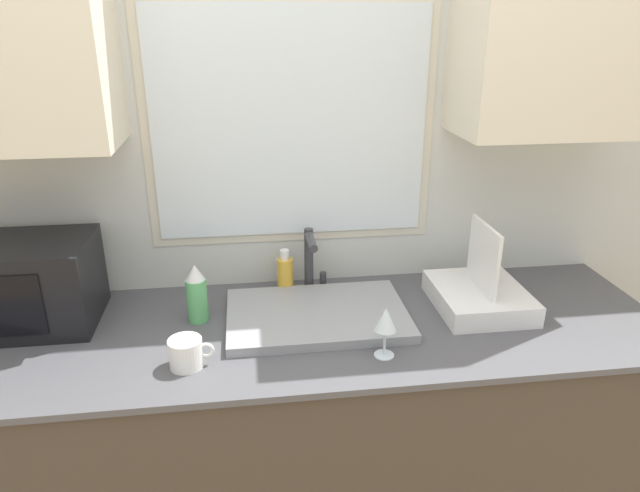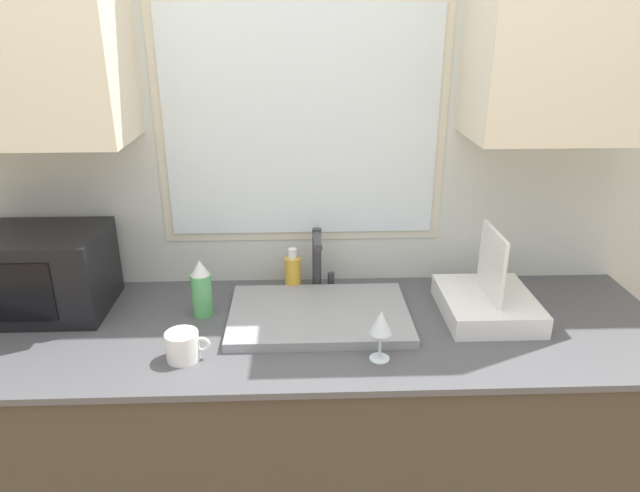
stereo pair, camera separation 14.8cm
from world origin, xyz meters
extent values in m
cube|color=#42382D|center=(0.00, 0.34, 0.46)|extent=(2.26, 0.67, 0.91)
cube|color=#4C4C51|center=(0.00, 0.34, 0.92)|extent=(2.29, 0.70, 0.02)
cube|color=silver|center=(0.00, 0.70, 1.30)|extent=(6.00, 0.06, 2.60)
cube|color=beige|center=(0.00, 0.67, 1.50)|extent=(0.97, 0.01, 0.81)
cube|color=silver|center=(0.00, 0.67, 1.50)|extent=(0.91, 0.01, 0.75)
cube|color=beige|center=(0.80, 0.51, 1.85)|extent=(0.58, 0.32, 0.73)
cube|color=gray|center=(0.05, 0.37, 0.95)|extent=(0.57, 0.39, 0.03)
cylinder|color=#333338|center=(0.05, 0.60, 1.05)|extent=(0.03, 0.03, 0.23)
cylinder|color=#333338|center=(0.05, 0.52, 1.14)|extent=(0.03, 0.14, 0.03)
cylinder|color=#333338|center=(0.10, 0.60, 0.96)|extent=(0.02, 0.02, 0.06)
cube|color=black|center=(-0.86, 0.47, 1.07)|extent=(0.43, 0.30, 0.27)
cube|color=white|center=(0.59, 0.38, 0.97)|extent=(0.29, 0.33, 0.07)
cube|color=white|center=(0.59, 0.38, 1.11)|extent=(0.01, 0.22, 0.22)
cylinder|color=#59B266|center=(-0.33, 0.42, 1.00)|extent=(0.07, 0.07, 0.14)
cone|color=silver|center=(-0.33, 0.42, 1.10)|extent=(0.06, 0.06, 0.05)
cylinder|color=gold|center=(-0.04, 0.59, 0.99)|extent=(0.06, 0.06, 0.12)
cylinder|color=white|center=(-0.04, 0.59, 1.07)|extent=(0.03, 0.03, 0.03)
cylinder|color=white|center=(-0.34, 0.16, 0.97)|extent=(0.09, 0.09, 0.08)
torus|color=white|center=(-0.29, 0.16, 0.98)|extent=(0.05, 0.01, 0.05)
cylinder|color=silver|center=(0.21, 0.13, 0.93)|extent=(0.06, 0.06, 0.00)
cylinder|color=silver|center=(0.21, 0.13, 0.98)|extent=(0.01, 0.01, 0.08)
cone|color=silver|center=(0.21, 0.13, 1.05)|extent=(0.06, 0.06, 0.07)
camera|label=1|loc=(-0.16, -1.22, 1.83)|focal=32.00mm
camera|label=2|loc=(-0.01, -1.24, 1.83)|focal=32.00mm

